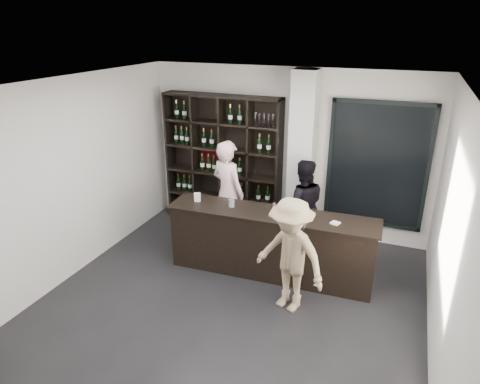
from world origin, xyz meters
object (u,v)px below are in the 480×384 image
at_px(wine_shelf, 223,161).
at_px(customer, 290,256).
at_px(tasting_counter, 271,244).
at_px(taster_black, 302,206).
at_px(taster_pink, 228,192).

bearing_deg(wine_shelf, customer, -48.73).
xyz_separation_m(wine_shelf, tasting_counter, (1.42, -1.47, -0.69)).
bearing_deg(taster_black, wine_shelf, -38.29).
height_order(tasting_counter, taster_pink, taster_pink).
height_order(wine_shelf, customer, wine_shelf).
bearing_deg(customer, taster_black, 119.02).
bearing_deg(tasting_counter, wine_shelf, 131.79).
bearing_deg(taster_black, customer, 78.41).
bearing_deg(tasting_counter, taster_black, 74.08).
height_order(wine_shelf, tasting_counter, wine_shelf).
height_order(tasting_counter, customer, customer).
xyz_separation_m(taster_pink, taster_black, (1.24, 0.19, -0.12)).
bearing_deg(tasting_counter, taster_pink, 141.08).
bearing_deg(customer, taster_pink, 155.94).
distance_m(taster_pink, customer, 2.08).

